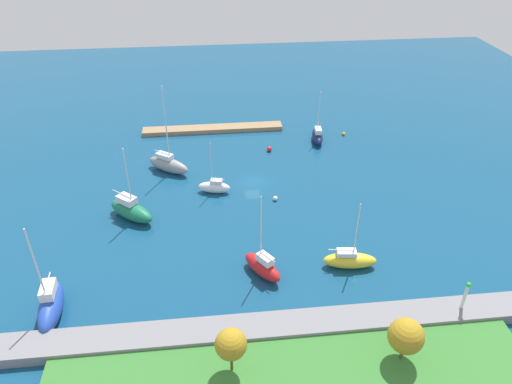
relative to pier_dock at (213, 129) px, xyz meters
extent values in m
plane|color=navy|center=(-5.77, 20.00, -0.42)|extent=(160.00, 160.00, 0.00)
cube|color=#997A56|center=(0.00, 0.00, 0.00)|extent=(27.31, 2.87, 0.83)
cube|color=gray|center=(-5.77, 51.26, 0.23)|extent=(71.25, 3.59, 1.30)
cube|color=#387A33|center=(-5.77, 57.24, 0.04)|extent=(48.32, 8.49, 0.90)
cylinder|color=silver|center=(-26.02, 51.26, 2.48)|extent=(0.36, 0.36, 3.20)
sphere|color=green|center=(-26.02, 51.26, 4.33)|extent=(0.56, 0.56, 0.56)
cylinder|color=brown|center=(-0.02, 56.26, 1.87)|extent=(0.28, 0.28, 2.75)
sphere|color=#AD841E|center=(-0.02, 56.26, 4.17)|extent=(3.10, 3.10, 3.10)
cylinder|color=brown|center=(-17.03, 56.73, 1.55)|extent=(0.32, 0.32, 2.13)
sphere|color=#AD841E|center=(-17.03, 56.73, 3.69)|extent=(3.57, 3.57, 3.57)
ellipsoid|color=#141E4C|center=(-19.47, 6.72, 0.60)|extent=(2.59, 6.42, 2.03)
cube|color=silver|center=(-19.41, 7.21, 2.05)|extent=(1.39, 2.36, 0.87)
cylinder|color=silver|center=(-19.50, 6.40, 5.47)|extent=(0.15, 0.15, 7.70)
cylinder|color=silver|center=(-19.37, 7.59, 2.63)|extent=(0.39, 2.38, 0.12)
ellipsoid|color=gray|center=(7.92, 15.10, 0.81)|extent=(7.78, 6.46, 2.45)
cube|color=silver|center=(8.44, 14.73, 2.42)|extent=(3.12, 2.76, 0.77)
cylinder|color=silver|center=(7.60, 15.33, 8.39)|extent=(0.19, 0.19, 12.72)
cylinder|color=silver|center=(8.85, 14.43, 2.95)|extent=(2.59, 1.92, 0.15)
ellipsoid|color=red|center=(-4.75, 42.11, 0.76)|extent=(5.11, 6.17, 2.34)
cube|color=silver|center=(-5.03, 42.51, 2.41)|extent=(2.24, 2.49, 0.97)
cylinder|color=silver|center=(-4.58, 41.86, 6.53)|extent=(0.15, 0.15, 9.20)
cylinder|color=silver|center=(-5.30, 42.91, 3.05)|extent=(1.54, 2.16, 0.12)
ellipsoid|color=white|center=(0.52, 22.50, 0.51)|extent=(5.33, 2.81, 1.85)
cube|color=silver|center=(0.13, 22.58, 1.68)|extent=(2.01, 1.43, 0.49)
cylinder|color=silver|center=(0.77, 22.44, 4.91)|extent=(0.12, 0.12, 6.96)
cylinder|color=silver|center=(-0.18, 22.65, 2.07)|extent=(1.92, 0.51, 0.10)
ellipsoid|color=yellow|center=(-15.93, 41.85, 0.58)|extent=(6.95, 3.03, 1.99)
cube|color=silver|center=(-15.40, 41.79, 1.87)|extent=(2.57, 1.62, 0.60)
cylinder|color=silver|center=(-16.27, 41.89, 5.41)|extent=(0.16, 0.16, 7.67)
cylinder|color=silver|center=(-14.68, 41.70, 2.32)|extent=(3.19, 0.52, 0.13)
ellipsoid|color=#19724C|center=(12.65, 28.18, 0.84)|extent=(7.76, 7.15, 2.51)
cube|color=silver|center=(13.13, 27.78, 2.60)|extent=(3.22, 3.07, 1.03)
cylinder|color=silver|center=(12.35, 28.44, 6.62)|extent=(0.19, 0.19, 9.07)
cylinder|color=silver|center=(13.79, 27.22, 3.26)|extent=(2.99, 2.56, 0.15)
ellipsoid|color=#2347B2|center=(19.56, 46.19, 0.95)|extent=(2.88, 7.78, 2.73)
cube|color=silver|center=(19.59, 45.58, 2.89)|extent=(1.62, 2.83, 1.14)
cylinder|color=silver|center=(19.54, 46.57, 7.21)|extent=(0.18, 0.18, 9.78)
cylinder|color=silver|center=(19.63, 45.03, 3.61)|extent=(0.32, 3.08, 0.15)
sphere|color=yellow|center=(-25.12, 4.77, -0.09)|extent=(0.65, 0.65, 0.65)
sphere|color=white|center=(-8.72, 25.82, -0.04)|extent=(0.74, 0.74, 0.74)
sphere|color=red|center=(-9.93, 9.74, 0.03)|extent=(0.90, 0.90, 0.90)
camera|label=1|loc=(0.89, 86.39, 40.69)|focal=33.58mm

